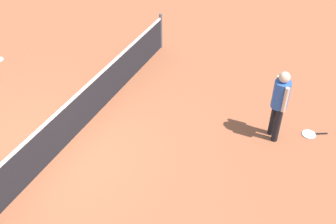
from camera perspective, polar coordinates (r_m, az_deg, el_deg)
name	(u,v)px	position (r m, az deg, el deg)	size (l,w,h in m)	color
ground_plane	(59,152)	(9.05, -14.96, -5.47)	(40.00, 40.00, 0.00)	#9E5638
court_net	(55,135)	(8.72, -15.49, -3.09)	(10.09, 0.09, 1.07)	#4C4C51
player_near_side	(280,100)	(8.79, 15.35, 1.58)	(0.48, 0.47, 1.70)	black
tennis_racket_near_player	(310,134)	(9.70, 19.24, -2.94)	(0.43, 0.59, 0.03)	white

